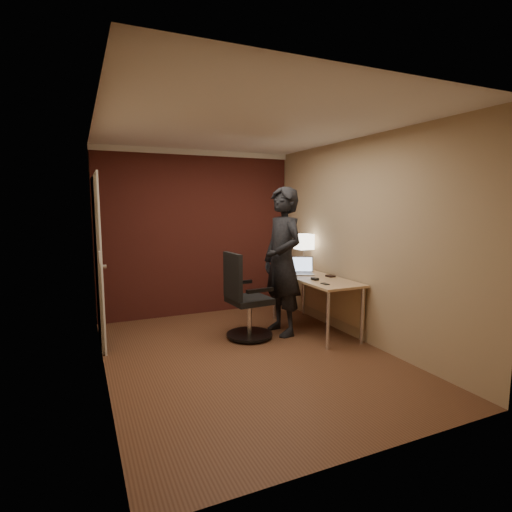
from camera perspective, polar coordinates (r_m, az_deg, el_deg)
name	(u,v)px	position (r m, az deg, el deg)	size (l,w,h in m)	color
room	(187,228)	(5.71, -9.85, 4.01)	(4.00, 4.00, 4.00)	brown
desk	(319,286)	(5.46, 9.00, -4.25)	(0.60, 1.50, 0.73)	tan
desk_lamp	(304,242)	(5.84, 6.87, 1.97)	(0.22, 0.22, 0.54)	silver
laptop	(301,269)	(5.62, 6.51, -1.87)	(0.41, 0.37, 0.23)	silver
mouse	(315,279)	(5.17, 8.40, -3.25)	(0.06, 0.10, 0.03)	black
phone	(325,284)	(4.93, 9.84, -3.94)	(0.06, 0.12, 0.01)	black
wallet	(330,276)	(5.44, 10.58, -2.83)	(0.09, 0.11, 0.02)	black
office_chair	(245,302)	(5.05, -1.65, -6.57)	(0.59, 0.63, 1.08)	black
person	(283,261)	(5.18, 3.81, -0.78)	(0.70, 0.46, 1.92)	black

